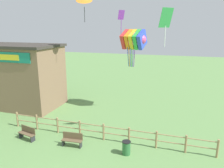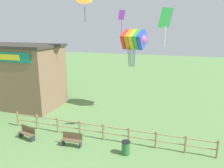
% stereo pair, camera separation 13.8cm
% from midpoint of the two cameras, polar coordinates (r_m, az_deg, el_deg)
% --- Properties ---
extents(wooden_fence, '(14.97, 0.14, 1.22)m').
position_cam_midpoint_polar(wooden_fence, '(15.84, -2.03, -12.14)').
color(wooden_fence, '#9E7F56').
rests_on(wooden_fence, ground_plane).
extents(seaside_building, '(9.15, 5.00, 6.24)m').
position_cam_midpoint_polar(seaside_building, '(24.27, -23.46, 2.20)').
color(seaside_building, '#84664C').
rests_on(seaside_building, ground_plane).
extents(park_bench_near_fence, '(1.44, 0.52, 0.94)m').
position_cam_midpoint_polar(park_bench_near_fence, '(15.40, -10.16, -14.00)').
color(park_bench_near_fence, brown).
rests_on(park_bench_near_fence, ground_plane).
extents(park_bench_by_building, '(1.47, 0.70, 0.94)m').
position_cam_midpoint_polar(park_bench_by_building, '(17.13, -21.03, -11.72)').
color(park_bench_by_building, brown).
rests_on(park_bench_by_building, ground_plane).
extents(trash_bin, '(0.56, 0.56, 0.89)m').
position_cam_midpoint_polar(trash_bin, '(14.33, 3.92, -16.29)').
color(trash_bin, '#2D6B38').
rests_on(trash_bin, ground_plane).
extents(kite_rainbow_parafoil, '(2.73, 2.26, 3.37)m').
position_cam_midpoint_polar(kite_rainbow_parafoil, '(20.07, 5.95, 11.49)').
color(kite_rainbow_parafoil, '#E54C8C').
extents(kite_purple_streamer, '(0.61, 0.64, 2.98)m').
position_cam_midpoint_polar(kite_purple_streamer, '(21.29, 2.74, 16.31)').
color(kite_purple_streamer, purple).
extents(kite_green_diamond, '(0.87, 0.86, 2.36)m').
position_cam_midpoint_polar(kite_green_diamond, '(14.38, 14.15, 15.85)').
color(kite_green_diamond, green).
extents(kite_orange_delta, '(1.77, 1.71, 2.19)m').
position_cam_midpoint_polar(kite_orange_delta, '(19.93, -6.99, 20.94)').
color(kite_orange_delta, orange).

